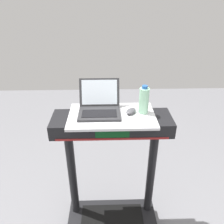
% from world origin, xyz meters
% --- Properties ---
extents(desk_board, '(0.64, 0.39, 0.02)m').
position_xyz_m(desk_board, '(0.00, 0.70, 1.17)').
color(desk_board, silver).
rests_on(desk_board, treadmill_base).
extents(laptop, '(0.31, 0.30, 0.22)m').
position_xyz_m(laptop, '(-0.09, 0.75, 1.22)').
color(laptop, '#2D2D30').
rests_on(laptop, desk_board).
extents(computer_mouse, '(0.11, 0.12, 0.03)m').
position_xyz_m(computer_mouse, '(0.14, 0.72, 1.19)').
color(computer_mouse, '#4C4C51').
rests_on(computer_mouse, desk_board).
extents(water_bottle, '(0.07, 0.07, 0.22)m').
position_xyz_m(water_bottle, '(0.24, 0.73, 1.28)').
color(water_bottle, '#9EDBB2').
rests_on(water_bottle, desk_board).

